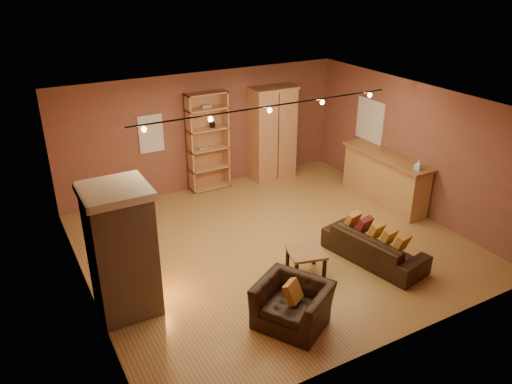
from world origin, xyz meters
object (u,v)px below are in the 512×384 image
fireplace (122,251)px  bar_counter (385,178)px  bookcase (207,140)px  coffee_table (306,254)px  armchair (293,298)px  loveseat (375,241)px  armoire (272,133)px

fireplace → bar_counter: (6.24, 1.04, -0.48)m
bookcase → coffee_table: bearing=-90.4°
bar_counter → armchair: (-4.16, -2.62, -0.12)m
loveseat → armchair: 2.41m
bookcase → armoire: size_ratio=1.02×
bookcase → loveseat: 4.78m
armoire → loveseat: 4.44m
armoire → loveseat: (-0.39, -4.35, -0.77)m
bookcase → armoire: 1.71m
fireplace → loveseat: (4.36, -0.80, -0.66)m
fireplace → bar_counter: fireplace is taller
armoire → armchair: size_ratio=1.85×
fireplace → armoire: (4.75, 3.55, 0.11)m
fireplace → coffee_table: size_ratio=2.84×
bar_counter → coffee_table: (-3.23, -1.60, -0.19)m
loveseat → armchair: size_ratio=1.61×
bar_counter → bookcase: bearing=140.0°
loveseat → coffee_table: 1.37m
armchair → loveseat: bearing=77.7°
fireplace → bar_counter: 6.35m
bookcase → bar_counter: 4.22m
armoire → bar_counter: armoire is taller
armchair → bookcase: bearing=138.6°
bookcase → bar_counter: (3.19, -2.68, -0.63)m
coffee_table → armchair: bearing=-132.5°
bar_counter → armchair: bar_counter is taller
bookcase → coffee_table: (-0.03, -4.28, -0.81)m
armoire → armchair: (-2.67, -5.13, -0.71)m
fireplace → bookcase: bookcase is taller
armoire → coffee_table: (-1.73, -4.11, -0.77)m
bar_counter → armchair: bearing=-147.8°
bookcase → armchair: bookcase is taller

